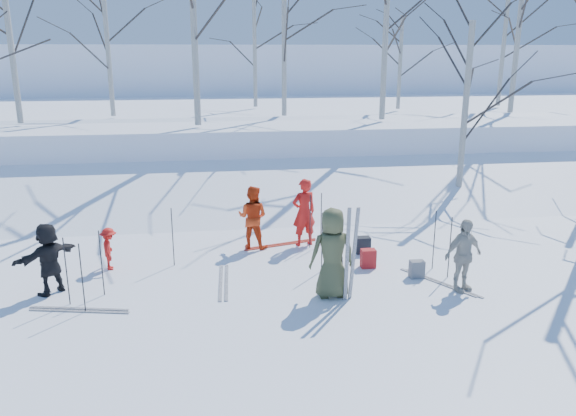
{
  "coord_description": "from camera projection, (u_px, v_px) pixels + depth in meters",
  "views": [
    {
      "loc": [
        -1.65,
        -10.37,
        4.67
      ],
      "look_at": [
        0.0,
        1.5,
        1.3
      ],
      "focal_mm": 35.0,
      "sensor_mm": 36.0,
      "label": 1
    }
  ],
  "objects": [
    {
      "name": "ski_pole_h",
      "position": [
        67.0,
        272.0,
        10.53
      ],
      "size": [
        0.02,
        0.02,
        1.34
      ],
      "primitive_type": "cylinder",
      "color": "black",
      "rests_on": "ground"
    },
    {
      "name": "upright_ski_right",
      "position": [
        354.0,
        254.0,
        10.62
      ],
      "size": [
        0.14,
        0.23,
        1.89
      ],
      "primitive_type": "cube",
      "rotation": [
        0.1,
        0.0,
        0.33
      ],
      "color": "silver",
      "rests_on": "ground"
    },
    {
      "name": "ski_pole_c",
      "position": [
        82.0,
        278.0,
        10.21
      ],
      "size": [
        0.02,
        0.02,
        1.34
      ],
      "primitive_type": "cylinder",
      "color": "black",
      "rests_on": "ground"
    },
    {
      "name": "backpack_dark",
      "position": [
        363.0,
        245.0,
        13.37
      ],
      "size": [
        0.34,
        0.24,
        0.4
      ],
      "primitive_type": "cube",
      "color": "black",
      "rests_on": "ground"
    },
    {
      "name": "far_hill",
      "position": [
        228.0,
        84.0,
        47.06
      ],
      "size": [
        90.0,
        30.0,
        6.0
      ],
      "primitive_type": "cube",
      "color": "white",
      "rests_on": "ground"
    },
    {
      "name": "ski_pole_a",
      "position": [
        450.0,
        248.0,
        11.8
      ],
      "size": [
        0.02,
        0.02,
        1.34
      ],
      "primitive_type": "cylinder",
      "color": "black",
      "rests_on": "ground"
    },
    {
      "name": "backpack_red",
      "position": [
        368.0,
        258.0,
        12.48
      ],
      "size": [
        0.32,
        0.22,
        0.42
      ],
      "primitive_type": "cube",
      "color": "#AF1A1C",
      "rests_on": "ground"
    },
    {
      "name": "ski_pair_b",
      "position": [
        281.0,
        244.0,
        13.98
      ],
      "size": [
        1.19,
        2.0,
        0.02
      ],
      "primitive_type": null,
      "rotation": [
        0.0,
        0.0,
        1.84
      ],
      "color": "#A12717",
      "rests_on": "ground"
    },
    {
      "name": "ski_pair_d",
      "position": [
        224.0,
        282.0,
        11.71
      ],
      "size": [
        0.35,
        1.92,
        0.02
      ],
      "primitive_type": null,
      "rotation": [
        0.0,
        0.0,
        -0.04
      ],
      "color": "silver",
      "rests_on": "ground"
    },
    {
      "name": "ski_pair_c",
      "position": [
        79.0,
        310.0,
        10.45
      ],
      "size": [
        0.97,
        1.98,
        0.02
      ],
      "primitive_type": null,
      "rotation": [
        0.0,
        0.0,
        1.36
      ],
      "color": "silver",
      "rests_on": "ground"
    },
    {
      "name": "birch_plateau_h",
      "position": [
        255.0,
        49.0,
        25.0
      ],
      "size": [
        4.12,
        4.12,
        5.04
      ],
      "primitive_type": null,
      "color": "silver",
      "rests_on": "snow_plateau"
    },
    {
      "name": "ski_pole_f",
      "position": [
        173.0,
        237.0,
        12.47
      ],
      "size": [
        0.02,
        0.02,
        1.34
      ],
      "primitive_type": "cylinder",
      "color": "black",
      "rests_on": "ground"
    },
    {
      "name": "birch_plateau_i",
      "position": [
        520.0,
        21.0,
        22.25
      ],
      "size": [
        5.67,
        5.67,
        7.24
      ],
      "primitive_type": null,
      "color": "silver",
      "rests_on": "snow_plateau"
    },
    {
      "name": "skier_red_seated",
      "position": [
        109.0,
        249.0,
        12.31
      ],
      "size": [
        0.44,
        0.66,
        0.95
      ],
      "primitive_type": "imported",
      "rotation": [
        0.0,
        0.0,
        1.71
      ],
      "color": "red",
      "rests_on": "ground"
    },
    {
      "name": "ski_pair_a",
      "position": [
        440.0,
        283.0,
        11.68
      ],
      "size": [
        1.89,
        2.08,
        0.02
      ],
      "primitive_type": null,
      "rotation": [
        0.0,
        0.0,
        0.55
      ],
      "color": "silver",
      "rests_on": "ground"
    },
    {
      "name": "birch_edge_e",
      "position": [
        465.0,
        116.0,
        17.08
      ],
      "size": [
        4.47,
        4.47,
        5.52
      ],
      "primitive_type": null,
      "color": "silver",
      "rests_on": "ground"
    },
    {
      "name": "skier_cream_east",
      "position": [
        463.0,
        255.0,
        11.14
      ],
      "size": [
        0.94,
        0.6,
        1.49
      ],
      "primitive_type": "imported",
      "rotation": [
        0.0,
        0.0,
        0.29
      ],
      "color": "beige",
      "rests_on": "ground"
    },
    {
      "name": "skier_olive_center",
      "position": [
        332.0,
        253.0,
        10.83
      ],
      "size": [
        0.91,
        0.62,
        1.79
      ],
      "primitive_type": "imported",
      "rotation": [
        0.0,
        0.0,
        3.2
      ],
      "color": "#41462A",
      "rests_on": "ground"
    },
    {
      "name": "snow_ramp",
      "position": [
        264.0,
        197.0,
        18.0
      ],
      "size": [
        70.0,
        9.49,
        4.12
      ],
      "primitive_type": "cube",
      "rotation": [
        0.3,
        0.0,
        0.0
      ],
      "color": "white",
      "rests_on": "ground"
    },
    {
      "name": "snow_plateau",
      "position": [
        244.0,
        129.0,
        27.31
      ],
      "size": [
        70.0,
        18.0,
        2.2
      ],
      "primitive_type": "cube",
      "color": "white",
      "rests_on": "ground"
    },
    {
      "name": "ski_pole_e",
      "position": [
        434.0,
        240.0,
        12.28
      ],
      "size": [
        0.02,
        0.02,
        1.34
      ],
      "primitive_type": "cylinder",
      "color": "black",
      "rests_on": "ground"
    },
    {
      "name": "birch_plateau_g",
      "position": [
        9.0,
        30.0,
        18.96
      ],
      "size": [
        5.0,
        5.0,
        6.29
      ],
      "primitive_type": null,
      "color": "silver",
      "rests_on": "snow_plateau"
    },
    {
      "name": "birch_plateau_j",
      "position": [
        284.0,
        41.0,
        21.36
      ],
      "size": [
        4.56,
        4.56,
        5.66
      ],
      "primitive_type": null,
      "color": "silver",
      "rests_on": "snow_plateau"
    },
    {
      "name": "ground",
      "position": [
        298.0,
        289.0,
        11.37
      ],
      "size": [
        120.0,
        120.0,
        0.0
      ],
      "primitive_type": "plane",
      "color": "white",
      "rests_on": "ground"
    },
    {
      "name": "dog",
      "position": [
        340.0,
        257.0,
        12.52
      ],
      "size": [
        0.34,
        0.55,
        0.44
      ],
      "primitive_type": "imported",
      "rotation": [
        0.0,
        0.0,
        3.35
      ],
      "color": "black",
      "rests_on": "ground"
    },
    {
      "name": "ski_pole_i",
      "position": [
        322.0,
        242.0,
        12.12
      ],
      "size": [
        0.02,
        0.02,
        1.34
      ],
      "primitive_type": "cylinder",
      "color": "black",
      "rests_on": "ground"
    },
    {
      "name": "birch_plateau_f",
      "position": [
        386.0,
        25.0,
        20.03
      ],
      "size": [
        5.27,
        5.27,
        6.67
      ],
      "primitive_type": null,
      "color": "silver",
      "rests_on": "snow_plateau"
    },
    {
      "name": "skier_grey_west",
      "position": [
        49.0,
        259.0,
        11.02
      ],
      "size": [
        1.23,
        1.28,
        1.45
      ],
      "primitive_type": "imported",
      "rotation": [
        0.0,
        0.0,
        3.96
      ],
      "color": "black",
      "rests_on": "ground"
    },
    {
      "name": "birch_plateau_d",
      "position": [
        400.0,
        63.0,
        24.19
      ],
      "size": [
        3.34,
        3.34,
        3.91
      ],
      "primitive_type": null,
      "color": "silver",
      "rests_on": "snow_plateau"
    },
    {
      "name": "ski_pole_d",
      "position": [
        102.0,
        263.0,
        10.94
      ],
      "size": [
        0.02,
        0.02,
        1.34
      ],
      "primitive_type": "cylinder",
      "color": "black",
      "rests_on": "ground"
    },
    {
      "name": "backpack_grey",
      "position": [
        417.0,
        269.0,
        11.92
      ],
      "size": [
        0.3,
        0.2,
        0.38
      ],
      "primitive_type": "cube",
      "color": "slate",
      "rests_on": "ground"
    },
    {
      "name": "birch_plateau_a",
      "position": [
        193.0,
        3.0,
        18.28
      ],
      "size": [
        6.16,
        6.16,
        7.95
      ],
      "primitive_type": null,
      "color": "silver",
      "rests_on": "snow_plateau"
    },
    {
      "name": "skier_red_north",
      "position": [
        304.0,
        212.0,
        13.76
      ],
      "size": [
        0.7,
        0.55,
        1.69
      ],
      "primitive_type": "imported",
      "rotation": [
        0.0,
        0.0,
        3.4
      ],
      "color": "red",
      "rests_on": "ground"
    },
    {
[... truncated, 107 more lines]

